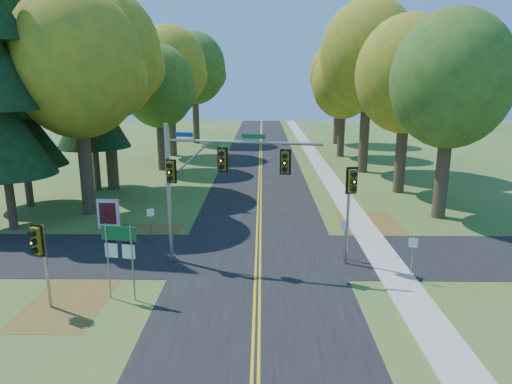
{
  "coord_description": "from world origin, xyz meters",
  "views": [
    {
      "loc": [
        0.19,
        -19.5,
        8.55
      ],
      "look_at": [
        -0.11,
        2.28,
        3.2
      ],
      "focal_mm": 32.0,
      "sensor_mm": 36.0,
      "label": 1
    }
  ],
  "objects_px": {
    "info_kiosk": "(108,214)",
    "route_sign_cluster": "(119,247)",
    "traffic_mast": "(205,176)",
    "east_signal_pole": "(351,192)"
  },
  "relations": [
    {
      "from": "east_signal_pole",
      "to": "route_sign_cluster",
      "type": "height_order",
      "value": "east_signal_pole"
    },
    {
      "from": "route_sign_cluster",
      "to": "info_kiosk",
      "type": "xyz_separation_m",
      "value": [
        -3.49,
        8.91,
        -1.32
      ]
    },
    {
      "from": "traffic_mast",
      "to": "route_sign_cluster",
      "type": "bearing_deg",
      "value": -117.53
    },
    {
      "from": "traffic_mast",
      "to": "east_signal_pole",
      "type": "height_order",
      "value": "traffic_mast"
    },
    {
      "from": "info_kiosk",
      "to": "route_sign_cluster",
      "type": "bearing_deg",
      "value": -65.23
    },
    {
      "from": "traffic_mast",
      "to": "info_kiosk",
      "type": "xyz_separation_m",
      "value": [
        -6.43,
        5.28,
        -3.39
      ]
    },
    {
      "from": "east_signal_pole",
      "to": "info_kiosk",
      "type": "height_order",
      "value": "east_signal_pole"
    },
    {
      "from": "east_signal_pole",
      "to": "route_sign_cluster",
      "type": "xyz_separation_m",
      "value": [
        -9.63,
        -3.56,
        -1.39
      ]
    },
    {
      "from": "route_sign_cluster",
      "to": "traffic_mast",
      "type": "bearing_deg",
      "value": 61.46
    },
    {
      "from": "traffic_mast",
      "to": "route_sign_cluster",
      "type": "distance_m",
      "value": 5.12
    }
  ]
}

